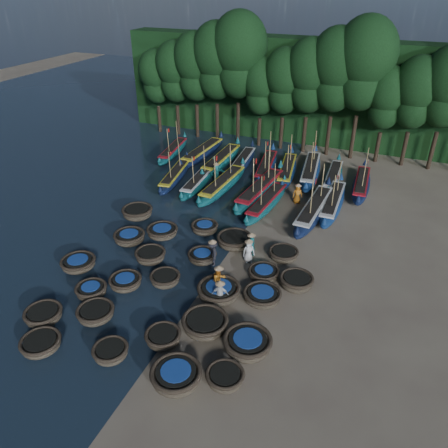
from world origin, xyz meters
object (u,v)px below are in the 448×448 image
at_px(fisherman_4, 220,293).
at_px(fisherman_6, 297,193).
at_px(coracle_3, 176,376).
at_px(long_boat_16, 333,177).
at_px(coracle_8, 205,324).
at_px(coracle_14, 262,296).
at_px(coracle_1, 41,344).
at_px(coracle_13, 219,291).
at_px(long_boat_6, 267,202).
at_px(long_boat_12, 243,162).
at_px(fisherman_5, 216,173).
at_px(coracle_6, 96,313).
at_px(fisherman_1, 251,244).
at_px(long_boat_2, 175,176).
at_px(coracle_5, 91,290).
at_px(long_boat_15, 310,171).
at_px(fisherman_0, 249,250).
at_px(coracle_17, 202,256).
at_px(coracle_22, 205,228).
at_px(coracle_7, 163,337).
at_px(long_boat_5, 260,190).
at_px(coracle_24, 284,254).
at_px(fisherman_2, 219,279).
at_px(coracle_11, 125,282).
at_px(coracle_10, 78,263).
at_px(coracle_20, 137,212).
at_px(long_boat_17, 361,184).
at_px(long_boat_13, 266,167).
at_px(coracle_23, 234,240).
at_px(fisherman_3, 213,253).
at_px(coracle_4, 225,377).
at_px(coracle_2, 111,352).
at_px(long_boat_4, 223,185).
at_px(coracle_0, 44,315).
at_px(coracle_21, 162,231).
at_px(long_boat_3, 199,181).
at_px(coracle_12, 165,279).
at_px(long_boat_7, 314,210).
at_px(long_boat_11, 221,160).
at_px(coracle_16, 150,255).

relative_size(fisherman_4, fisherman_6, 1.01).
distance_m(coracle_3, long_boat_16, 23.71).
relative_size(coracle_8, coracle_14, 1.12).
distance_m(coracle_1, fisherman_6, 20.71).
relative_size(coracle_13, long_boat_6, 0.38).
relative_size(long_boat_12, fisherman_5, 4.03).
height_order(coracle_6, fisherman_1, fisherman_1).
height_order(coracle_1, long_boat_2, long_boat_2).
relative_size(coracle_5, long_boat_15, 0.20).
distance_m(fisherman_0, fisherman_5, 11.78).
xyz_separation_m(coracle_1, coracle_17, (3.98, 9.45, 0.01)).
bearing_deg(long_boat_2, fisherman_0, -51.63).
height_order(coracle_14, long_boat_6, long_boat_6).
height_order(coracle_22, long_boat_16, long_boat_16).
distance_m(coracle_7, long_boat_5, 16.71).
bearing_deg(coracle_24, fisherman_2, -118.08).
bearing_deg(coracle_6, long_boat_16, 69.21).
bearing_deg(coracle_11, coracle_13, 12.48).
relative_size(coracle_10, coracle_14, 1.06).
xyz_separation_m(coracle_10, coracle_20, (-0.08, 6.67, 0.08)).
bearing_deg(long_boat_17, coracle_17, -121.65).
distance_m(coracle_10, long_boat_16, 21.83).
distance_m(coracle_8, long_boat_13, 20.12).
bearing_deg(coracle_6, long_boat_5, 78.50).
xyz_separation_m(coracle_23, long_boat_16, (4.09, 12.51, 0.02)).
xyz_separation_m(coracle_8, fisherman_0, (-0.03, 6.46, 0.36)).
bearing_deg(coracle_1, coracle_20, 101.80).
bearing_deg(fisherman_3, long_boat_6, 141.54).
bearing_deg(coracle_4, long_boat_17, 82.45).
bearing_deg(fisherman_3, coracle_2, -41.65).
height_order(coracle_10, long_boat_4, long_boat_4).
relative_size(coracle_0, coracle_22, 1.07).
distance_m(coracle_21, long_boat_6, 8.37).
xyz_separation_m(long_boat_3, long_boat_16, (10.08, 5.18, -0.02)).
bearing_deg(coracle_23, long_boat_17, 61.13).
relative_size(coracle_11, long_boat_15, 0.21).
distance_m(coracle_12, coracle_17, 3.01).
xyz_separation_m(coracle_4, long_boat_7, (0.32, 16.13, 0.22)).
bearing_deg(coracle_17, coracle_2, -94.23).
xyz_separation_m(coracle_3, coracle_21, (-6.53, 10.37, -0.06)).
height_order(coracle_3, coracle_21, coracle_3).
distance_m(long_boat_3, long_boat_11, 4.70).
xyz_separation_m(coracle_2, fisherman_1, (3.21, 10.31, 0.52)).
xyz_separation_m(coracle_0, coracle_12, (4.24, 5.02, -0.01)).
bearing_deg(coracle_0, fisherman_4, 29.77).
distance_m(long_boat_2, fisherman_2, 15.27).
bearing_deg(coracle_16, fisherman_0, 22.51).
bearing_deg(long_boat_17, coracle_7, -110.33).
height_order(long_boat_12, fisherman_2, fisherman_2).
bearing_deg(coracle_3, long_boat_13, 98.20).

